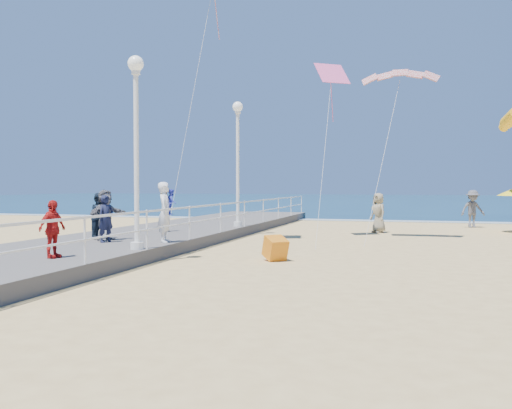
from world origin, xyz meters
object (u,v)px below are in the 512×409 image
(beach_walker_c, at_px, (378,213))
(spectator_7, at_px, (100,216))
(lamp_post_far, at_px, (238,150))
(toddler_held, at_px, (172,202))
(spectator_6, at_px, (165,211))
(spectator_0, at_px, (106,219))
(spectator_5, at_px, (105,215))
(beach_walker_a, at_px, (473,209))
(spectator_3, at_px, (52,229))
(box_kite, at_px, (275,250))
(lamp_post_mid, at_px, (136,131))
(woman_holding_toddler, at_px, (165,212))

(beach_walker_c, bearing_deg, spectator_7, -80.28)
(lamp_post_far, bearing_deg, toddler_held, -89.17)
(spectator_6, distance_m, spectator_7, 3.30)
(lamp_post_far, relative_size, spectator_0, 3.63)
(spectator_6, xyz_separation_m, spectator_7, (-0.85, -3.19, -0.04))
(spectator_0, distance_m, spectator_5, 0.64)
(spectator_5, xyz_separation_m, spectator_6, (0.36, 3.65, -0.02))
(toddler_held, relative_size, beach_walker_a, 0.42)
(lamp_post_far, xyz_separation_m, beach_walker_c, (5.68, 3.22, -2.76))
(spectator_3, distance_m, beach_walker_c, 16.00)
(box_kite, bearing_deg, beach_walker_a, 24.78)
(spectator_3, bearing_deg, beach_walker_a, -23.20)
(lamp_post_mid, bearing_deg, spectator_3, -114.96)
(woman_holding_toddler, distance_m, beach_walker_a, 17.86)
(lamp_post_mid, xyz_separation_m, woman_holding_toddler, (-0.05, 1.92, -2.33))
(lamp_post_mid, height_order, box_kite, lamp_post_mid)
(lamp_post_far, distance_m, spectator_3, 11.62)
(toddler_held, distance_m, beach_walker_a, 17.67)
(woman_holding_toddler, height_order, toddler_held, woman_holding_toddler)
(spectator_0, bearing_deg, beach_walker_c, -11.50)
(lamp_post_mid, distance_m, spectator_5, 3.82)
(woman_holding_toddler, distance_m, spectator_7, 2.66)
(lamp_post_mid, height_order, spectator_3, lamp_post_mid)
(beach_walker_c, bearing_deg, spectator_6, -88.49)
(spectator_5, distance_m, spectator_6, 3.67)
(toddler_held, distance_m, spectator_6, 4.06)
(beach_walker_a, bearing_deg, toddler_held, -146.74)
(toddler_held, relative_size, spectator_7, 0.52)
(spectator_7, relative_size, beach_walker_c, 0.84)
(beach_walker_a, bearing_deg, spectator_3, -142.83)
(spectator_7, bearing_deg, spectator_0, -152.31)
(spectator_5, relative_size, box_kite, 2.72)
(toddler_held, bearing_deg, spectator_6, 15.03)
(spectator_3, distance_m, spectator_6, 7.95)
(lamp_post_far, distance_m, beach_walker_c, 7.09)
(spectator_6, distance_m, beach_walker_a, 16.19)
(spectator_6, height_order, beach_walker_c, spectator_6)
(spectator_3, height_order, beach_walker_c, spectator_3)
(spectator_6, height_order, box_kite, spectator_6)
(spectator_0, xyz_separation_m, beach_walker_a, (11.88, 15.21, -0.18))
(spectator_5, bearing_deg, spectator_6, 8.26)
(woman_holding_toddler, height_order, beach_walker_c, woman_holding_toddler)
(beach_walker_a, xyz_separation_m, box_kite, (-6.51, -15.04, -0.65))
(spectator_3, distance_m, beach_walker_a, 21.96)
(spectator_5, bearing_deg, spectator_0, -133.83)
(spectator_0, bearing_deg, lamp_post_far, 9.74)
(lamp_post_mid, distance_m, spectator_6, 6.40)
(spectator_0, relative_size, beach_walker_a, 0.77)
(spectator_3, bearing_deg, toddler_held, -7.73)
(lamp_post_mid, height_order, woman_holding_toddler, lamp_post_mid)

